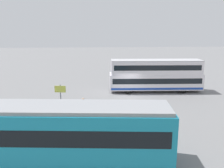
% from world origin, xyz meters
% --- Properties ---
extents(ground_plane, '(160.00, 160.00, 0.00)m').
position_xyz_m(ground_plane, '(0.00, 0.00, 0.00)').
color(ground_plane, slate).
extents(double_decker_bus, '(11.10, 3.01, 3.85)m').
position_xyz_m(double_decker_bus, '(-3.50, -2.45, 1.97)').
color(double_decker_bus, silver).
rests_on(double_decker_bus, ground).
extents(tram_yellow, '(14.65, 4.14, 3.33)m').
position_xyz_m(tram_yellow, '(6.98, 12.85, 1.73)').
color(tram_yellow, teal).
rests_on(tram_yellow, ground).
extents(pedestrian_near_railing, '(0.40, 0.40, 1.81)m').
position_xyz_m(pedestrian_near_railing, '(4.86, 6.19, 1.05)').
color(pedestrian_near_railing, '#33384C').
rests_on(pedestrian_near_railing, ground).
extents(pedestrian_railing, '(6.52, 0.96, 1.08)m').
position_xyz_m(pedestrian_railing, '(3.64, 4.62, 0.73)').
color(pedestrian_railing, gray).
rests_on(pedestrian_railing, ground).
extents(info_sign, '(1.02, 0.21, 2.46)m').
position_xyz_m(info_sign, '(6.99, 3.95, 1.69)').
color(info_sign, slate).
rests_on(info_sign, ground).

